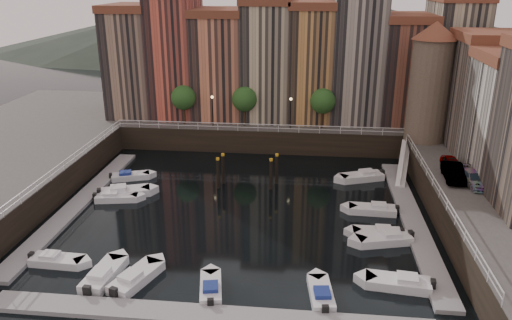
# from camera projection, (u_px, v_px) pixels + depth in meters

# --- Properties ---
(ground) EXTENTS (200.00, 200.00, 0.00)m
(ground) POSITION_uv_depth(u_px,v_px,m) (241.00, 208.00, 49.08)
(ground) COLOR black
(ground) RESTS_ON ground
(quay_far) EXTENTS (80.00, 20.00, 3.00)m
(quay_far) POSITION_uv_depth(u_px,v_px,m) (265.00, 122.00, 72.83)
(quay_far) COLOR black
(quay_far) RESTS_ON ground
(dock_left) EXTENTS (2.00, 28.00, 0.35)m
(dock_left) POSITION_uv_depth(u_px,v_px,m) (79.00, 203.00, 49.71)
(dock_left) COLOR gray
(dock_left) RESTS_ON ground
(dock_right) EXTENTS (2.00, 28.00, 0.35)m
(dock_right) POSITION_uv_depth(u_px,v_px,m) (412.00, 219.00, 46.45)
(dock_right) COLOR gray
(dock_right) RESTS_ON ground
(dock_near) EXTENTS (30.00, 2.00, 0.35)m
(dock_near) POSITION_uv_depth(u_px,v_px,m) (207.00, 315.00, 33.15)
(dock_near) COLOR gray
(dock_near) RESTS_ON ground
(mountains) EXTENTS (145.00, 100.00, 18.00)m
(mountains) POSITION_uv_depth(u_px,v_px,m) (296.00, 25.00, 148.85)
(mountains) COLOR #2D382D
(mountains) RESTS_ON ground
(far_terrace) EXTENTS (48.70, 10.30, 17.50)m
(far_terrace) POSITION_uv_depth(u_px,v_px,m) (288.00, 59.00, 66.90)
(far_terrace) COLOR #8E6F5A
(far_terrace) RESTS_ON quay_far
(corner_tower) EXTENTS (5.20, 5.20, 13.80)m
(corner_tower) POSITION_uv_depth(u_px,v_px,m) (430.00, 81.00, 57.09)
(corner_tower) COLOR #6B5B4C
(corner_tower) RESTS_ON quay_right
(promenade_trees) EXTENTS (21.20, 3.20, 5.20)m
(promenade_trees) POSITION_uv_depth(u_px,v_px,m) (249.00, 99.00, 63.93)
(promenade_trees) COLOR black
(promenade_trees) RESTS_ON quay_far
(street_lamps) EXTENTS (10.36, 0.36, 4.18)m
(street_lamps) POSITION_uv_depth(u_px,v_px,m) (251.00, 107.00, 63.20)
(street_lamps) COLOR black
(street_lamps) RESTS_ON quay_far
(railings) EXTENTS (36.08, 34.04, 0.52)m
(railings) POSITION_uv_depth(u_px,v_px,m) (247.00, 155.00, 52.33)
(railings) COLOR white
(railings) RESTS_ON ground
(gangway) EXTENTS (2.78, 8.32, 3.73)m
(gangway) POSITION_uv_depth(u_px,v_px,m) (404.00, 161.00, 56.03)
(gangway) COLOR white
(gangway) RESTS_ON ground
(mooring_pilings) EXTENTS (6.48, 2.28, 3.78)m
(mooring_pilings) POSITION_uv_depth(u_px,v_px,m) (247.00, 172.00, 53.56)
(mooring_pilings) COLOR black
(mooring_pilings) RESTS_ON ground
(boat_left_0) EXTENTS (4.48, 1.78, 1.02)m
(boat_left_0) POSITION_uv_depth(u_px,v_px,m) (56.00, 260.00, 39.28)
(boat_left_0) COLOR silver
(boat_left_0) RESTS_ON ground
(boat_left_2) EXTENTS (4.57, 2.31, 1.02)m
(boat_left_2) POSITION_uv_depth(u_px,v_px,m) (116.00, 197.00, 50.52)
(boat_left_2) COLOR silver
(boat_left_2) RESTS_ON ground
(boat_left_3) EXTENTS (5.39, 3.47, 1.21)m
(boat_left_3) POSITION_uv_depth(u_px,v_px,m) (124.00, 192.00, 51.62)
(boat_left_3) COLOR silver
(boat_left_3) RESTS_ON ground
(boat_left_4) EXTENTS (4.48, 2.86, 1.01)m
(boat_left_4) POSITION_uv_depth(u_px,v_px,m) (130.00, 176.00, 55.92)
(boat_left_4) COLOR silver
(boat_left_4) RESTS_ON ground
(boat_right_0) EXTENTS (5.02, 2.31, 1.13)m
(boat_right_0) POSITION_uv_depth(u_px,v_px,m) (400.00, 283.00, 36.31)
(boat_right_0) COLOR silver
(boat_right_0) RESTS_ON ground
(boat_right_1) EXTENTS (5.06, 2.91, 1.13)m
(boat_right_1) POSITION_uv_depth(u_px,v_px,m) (385.00, 239.00, 42.41)
(boat_right_1) COLOR silver
(boat_right_1) RESTS_ON ground
(boat_right_2) EXTENTS (4.41, 1.66, 1.01)m
(boat_right_2) POSITION_uv_depth(u_px,v_px,m) (378.00, 233.00, 43.51)
(boat_right_2) COLOR silver
(boat_right_2) RESTS_ON ground
(boat_right_3) EXTENTS (4.74, 1.89, 1.08)m
(boat_right_3) POSITION_uv_depth(u_px,v_px,m) (373.00, 209.00, 47.83)
(boat_right_3) COLOR silver
(boat_right_3) RESTS_ON ground
(boat_right_4) EXTENTS (5.20, 3.41, 1.17)m
(boat_right_4) POSITION_uv_depth(u_px,v_px,m) (362.00, 177.00, 55.64)
(boat_right_4) COLOR silver
(boat_right_4) RESTS_ON ground
(boat_near_0) EXTENTS (2.26, 5.07, 1.14)m
(boat_near_0) POSITION_uv_depth(u_px,v_px,m) (103.00, 275.00, 37.27)
(boat_near_0) COLOR silver
(boat_near_0) RESTS_ON ground
(boat_near_1) EXTENTS (3.32, 5.10, 1.15)m
(boat_near_1) POSITION_uv_depth(u_px,v_px,m) (135.00, 278.00, 36.89)
(boat_near_1) COLOR silver
(boat_near_1) RESTS_ON ground
(boat_near_2) EXTENTS (2.24, 4.31, 0.96)m
(boat_near_2) POSITION_uv_depth(u_px,v_px,m) (211.00, 288.00, 35.79)
(boat_near_2) COLOR silver
(boat_near_2) RESTS_ON ground
(boat_near_3) EXTENTS (2.05, 4.40, 0.99)m
(boat_near_3) POSITION_uv_depth(u_px,v_px,m) (321.00, 294.00, 35.12)
(boat_near_3) COLOR silver
(boat_near_3) RESTS_ON ground
(car_a) EXTENTS (1.65, 3.90, 1.32)m
(car_a) POSITION_uv_depth(u_px,v_px,m) (451.00, 165.00, 49.87)
(car_a) COLOR gray
(car_a) RESTS_ON quay_right
(car_b) EXTENTS (1.89, 4.71, 1.52)m
(car_b) POSITION_uv_depth(u_px,v_px,m) (453.00, 173.00, 47.51)
(car_b) COLOR gray
(car_b) RESTS_ON quay_right
(car_c) EXTENTS (2.80, 4.82, 1.31)m
(car_c) POSITION_uv_depth(u_px,v_px,m) (473.00, 179.00, 46.31)
(car_c) COLOR gray
(car_c) RESTS_ON quay_right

